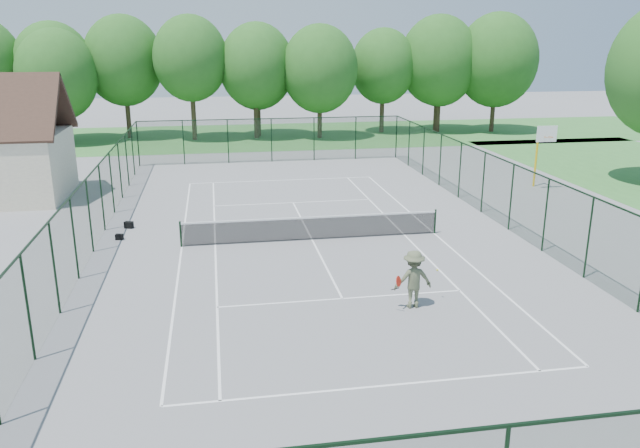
# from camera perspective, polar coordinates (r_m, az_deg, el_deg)

# --- Properties ---
(ground) EXTENTS (140.00, 140.00, 0.00)m
(ground) POSITION_cam_1_polar(r_m,az_deg,el_deg) (26.77, -0.72, -1.46)
(ground) COLOR gray
(ground) RESTS_ON ground
(grass_far) EXTENTS (80.00, 16.00, 0.01)m
(grass_far) POSITION_cam_1_polar(r_m,az_deg,el_deg) (55.90, -5.60, 8.00)
(grass_far) COLOR #3E8138
(grass_far) RESTS_ON ground
(court_lines) EXTENTS (11.05, 23.85, 0.01)m
(court_lines) POSITION_cam_1_polar(r_m,az_deg,el_deg) (26.76, -0.72, -1.45)
(court_lines) COLOR white
(court_lines) RESTS_ON ground
(tennis_net) EXTENTS (11.08, 0.08, 1.10)m
(tennis_net) POSITION_cam_1_polar(r_m,az_deg,el_deg) (26.59, -0.73, -0.28)
(tennis_net) COLOR black
(tennis_net) RESTS_ON ground
(fence_enclosure) EXTENTS (18.05, 36.05, 3.02)m
(fence_enclosure) POSITION_cam_1_polar(r_m,az_deg,el_deg) (26.32, -0.74, 1.77)
(fence_enclosure) COLOR #1A3720
(fence_enclosure) RESTS_ON ground
(tree_line_far) EXTENTS (39.40, 6.40, 9.70)m
(tree_line_far) POSITION_cam_1_polar(r_m,az_deg,el_deg) (55.32, -5.78, 14.14)
(tree_line_far) COLOR #463423
(tree_line_far) RESTS_ON ground
(basketball_goal) EXTENTS (1.20, 1.43, 3.65)m
(basketball_goal) POSITION_cam_1_polar(r_m,az_deg,el_deg) (37.67, 19.64, 6.90)
(basketball_goal) COLOR #E6B411
(basketball_goal) RESTS_ON ground
(sports_bag_a) EXTENTS (0.44, 0.35, 0.30)m
(sports_bag_a) POSITION_cam_1_polar(r_m,az_deg,el_deg) (29.68, -17.08, -0.08)
(sports_bag_a) COLOR black
(sports_bag_a) RESTS_ON ground
(sports_bag_b) EXTENTS (0.35, 0.25, 0.25)m
(sports_bag_b) POSITION_cam_1_polar(r_m,az_deg,el_deg) (28.11, -17.87, -1.13)
(sports_bag_b) COLOR black
(sports_bag_b) RESTS_ON ground
(tennis_player) EXTENTS (1.83, 0.95, 1.90)m
(tennis_player) POSITION_cam_1_polar(r_m,az_deg,el_deg) (20.13, 8.53, -5.01)
(tennis_player) COLOR #535A3F
(tennis_player) RESTS_ON ground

